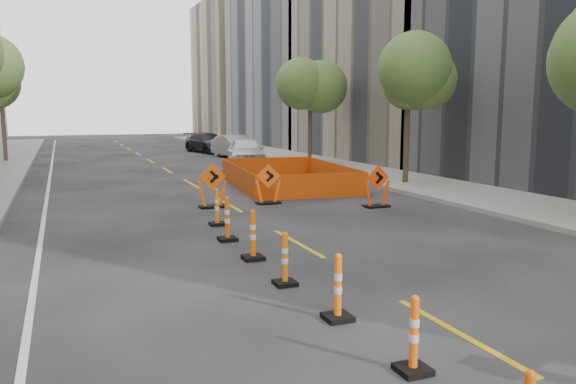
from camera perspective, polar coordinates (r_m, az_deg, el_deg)
name	(u,v)px	position (r m, az deg, el deg)	size (l,w,h in m)	color
ground_plane	(385,293)	(10.24, 9.87, -10.03)	(140.00, 140.00, 0.00)	black
sidewalk_right	(417,183)	(24.91, 12.96, 0.89)	(4.00, 90.00, 0.15)	gray
bld_right_c	(418,52)	(39.15, 13.05, 13.68)	(12.00, 16.00, 14.00)	gray
bld_right_d	(315,36)	(53.70, 2.72, 15.58)	(12.00, 18.00, 20.00)	gray
bld_right_e	(252,71)	(70.58, -3.69, 12.20)	(12.00, 14.00, 16.00)	tan
tree_l_d	(1,88)	(38.39, -27.16, 9.39)	(2.80, 2.80, 5.95)	#382B1E
tree_r_b	(408,78)	(24.41, 12.13, 11.24)	(2.80, 2.80, 5.95)	#382B1E
tree_r_c	(310,87)	(33.17, 2.26, 10.60)	(2.80, 2.80, 5.95)	#382B1E
channelizer_1	(414,334)	(7.22, 12.68, -13.91)	(0.39, 0.39, 0.99)	#FF5D0A
channelizer_2	(338,287)	(8.73, 5.10, -9.58)	(0.41, 0.41, 1.05)	#FF670A
channelizer_3	(285,259)	(10.36, -0.31, -6.78)	(0.40, 0.40, 1.01)	#F7610A
channelizer_4	(253,235)	(12.11, -3.59, -4.35)	(0.43, 0.43, 1.10)	#E55B09
channelizer_5	(227,219)	(13.90, -6.19, -2.71)	(0.44, 0.44, 1.11)	#E85209
channelizer_6	(217,207)	(15.78, -7.23, -1.51)	(0.42, 0.42, 1.06)	orange
chevron_sign_left	(212,185)	(18.67, -7.69, 0.66)	(0.99, 0.59, 1.48)	#D64C09
chevron_sign_center	(268,184)	(19.26, -2.03, 0.82)	(0.92, 0.55, 1.38)	#FF530A
chevron_sign_right	(377,186)	(18.82, 9.03, 0.60)	(0.95, 0.57, 1.42)	red
safety_fence	(286,175)	(23.95, -0.16, 1.73)	(4.29, 7.30, 0.91)	#E8430C
parked_car_near	(246,151)	(32.85, -4.29, 4.15)	(1.96, 4.87, 1.66)	white
parked_car_mid	(235,147)	(38.23, -5.43, 4.62)	(1.62, 4.64, 1.53)	gray
parked_car_far	(208,143)	(43.38, -8.13, 4.98)	(2.08, 5.11, 1.48)	black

